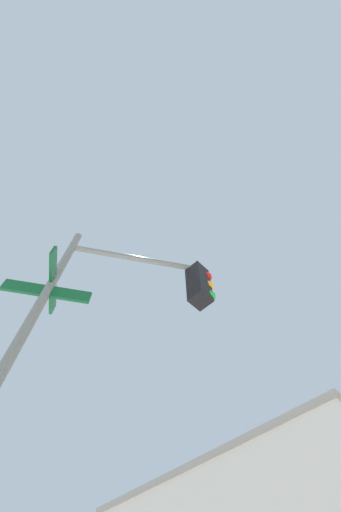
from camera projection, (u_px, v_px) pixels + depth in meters
The scene contains 1 object.
traffic_signal_near at pixel (119, 310), 3.95m from camera, with size 1.74×2.40×5.68m.
Camera 1 is at (-4.02, -7.93, 0.93)m, focal length 21.74 mm.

